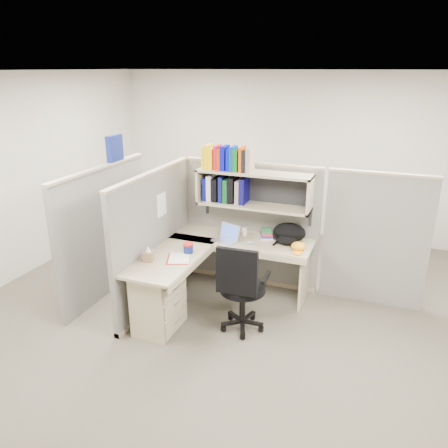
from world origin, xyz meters
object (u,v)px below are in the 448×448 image
at_px(backpack, 288,234).
at_px(task_chair, 241,301).
at_px(desk, 182,285).
at_px(laptop, 225,234).
at_px(snack_canister, 188,248).

xyz_separation_m(backpack, task_chair, (-0.27, -0.93, -0.48)).
height_order(desk, laptop, laptop).
height_order(laptop, backpack, backpack).
distance_m(snack_canister, task_chair, 0.87).
distance_m(desk, backpack, 1.41).
xyz_separation_m(desk, task_chair, (0.70, 0.01, -0.07)).
relative_size(laptop, task_chair, 0.27).
xyz_separation_m(desk, laptop, (0.24, 0.70, 0.39)).
bearing_deg(desk, backpack, 43.94).
bearing_deg(backpack, snack_canister, -123.33).
height_order(desk, snack_canister, snack_canister).
bearing_deg(laptop, desk, -89.62).
bearing_deg(laptop, backpack, 37.18).
bearing_deg(laptop, task_chair, -37.33).
height_order(desk, task_chair, task_chair).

